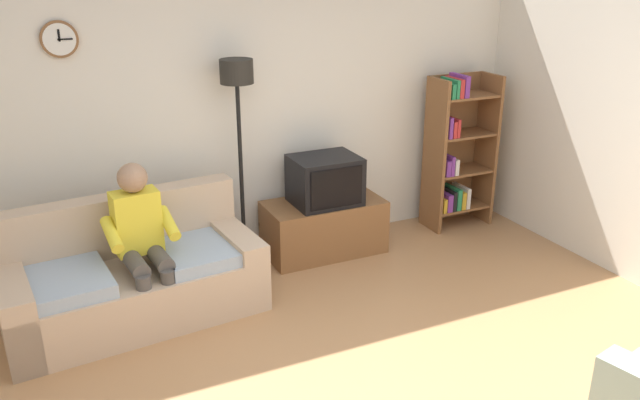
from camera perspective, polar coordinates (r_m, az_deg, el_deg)
The scene contains 7 objects.
back_wall_assembly at distance 5.85m, azimuth -7.26°, elevation 7.91°, with size 6.20×0.17×2.70m.
couch at distance 5.19m, azimuth -16.25°, elevation -6.74°, with size 1.98×1.06×0.90m.
tv_stand at distance 6.06m, azimuth 0.33°, elevation -2.40°, with size 1.10×0.56×0.51m.
tv at distance 5.87m, azimuth 0.44°, elevation 1.78°, with size 0.60×0.49×0.44m.
bookshelf at distance 6.69m, azimuth 11.91°, elevation 4.15°, with size 0.68×0.36×1.58m.
floor_lamp at distance 5.51m, azimuth -7.27°, elevation 8.17°, with size 0.28×0.28×1.85m.
person_on_couch at distance 4.94m, azimuth -15.51°, elevation -3.14°, with size 0.54×0.56×1.24m.
Camera 1 is at (-1.73, -2.78, 2.63)m, focal length 36.11 mm.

